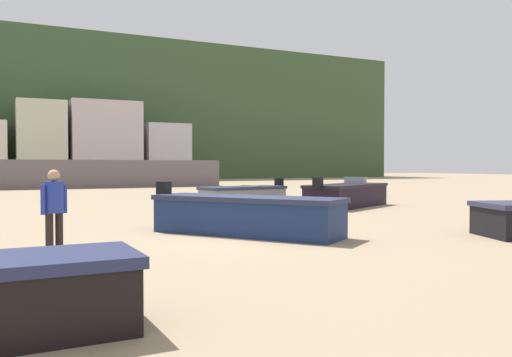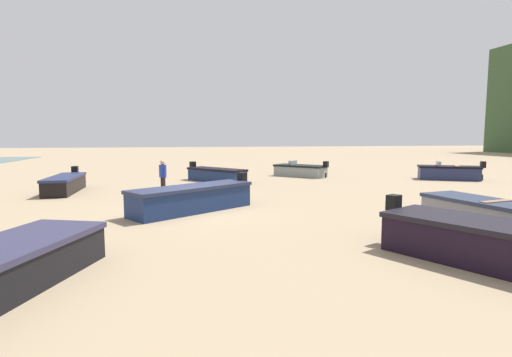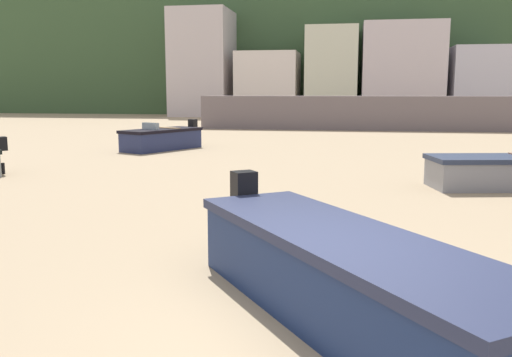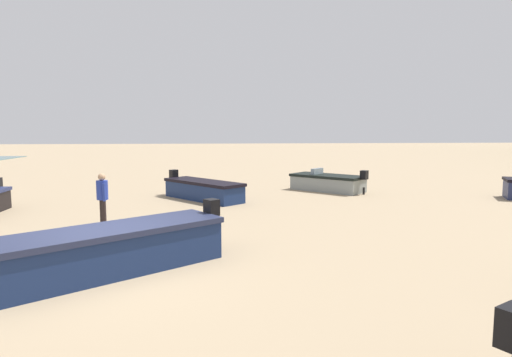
{
  "view_description": "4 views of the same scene",
  "coord_description": "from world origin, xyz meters",
  "views": [
    {
      "loc": [
        -5.25,
        -11.61,
        1.7
      ],
      "look_at": [
        2.97,
        5.58,
        1.22
      ],
      "focal_mm": 37.07,
      "sensor_mm": 36.0,
      "label": 1
    },
    {
      "loc": [
        14.6,
        -0.22,
        2.78
      ],
      "look_at": [
        -3.82,
        3.15,
        0.73
      ],
      "focal_mm": 27.87,
      "sensor_mm": 36.0,
      "label": 2
    },
    {
      "loc": [
        0.09,
        -5.49,
        2.4
      ],
      "look_at": [
        -1.89,
        5.95,
        0.55
      ],
      "focal_mm": 38.32,
      "sensor_mm": 36.0,
      "label": 3
    },
    {
      "loc": [
        9.03,
        2.23,
        2.95
      ],
      "look_at": [
        -6.46,
        3.68,
        1.18
      ],
      "focal_mm": 30.63,
      "sensor_mm": 36.0,
      "label": 4
    }
  ],
  "objects": [
    {
      "name": "boat_navy_2",
      "position": [
        0.06,
        0.08,
        0.48
      ],
      "size": [
        3.9,
        4.7,
        1.27
      ],
      "rotation": [
        0.0,
        0.0,
        3.76
      ],
      "color": "navy",
      "rests_on": "ground"
    },
    {
      "name": "boat_navy_4",
      "position": [
        -9.22,
        1.7,
        0.41
      ],
      "size": [
        3.84,
        3.51,
        1.12
      ],
      "rotation": [
        0.0,
        0.0,
        5.41
      ],
      "color": "navy",
      "rests_on": "ground"
    },
    {
      "name": "ground_plane",
      "position": [
        0.0,
        0.0,
        0.0
      ],
      "size": [
        160.0,
        160.0,
        0.0
      ],
      "primitive_type": "plane",
      "color": "tan"
    },
    {
      "name": "boat_grey_6",
      "position": [
        -11.26,
        7.58,
        0.4
      ],
      "size": [
        3.5,
        3.52,
        1.09
      ],
      "rotation": [
        0.0,
        0.0,
        2.36
      ],
      "color": "gray",
      "rests_on": "ground"
    },
    {
      "name": "beach_walker_foreground",
      "position": [
        -4.41,
        -1.19,
        0.95
      ],
      "size": [
        0.51,
        0.46,
        1.62
      ],
      "rotation": [
        0.0,
        0.0,
        3.62
      ],
      "color": "black",
      "rests_on": "ground"
    }
  ]
}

